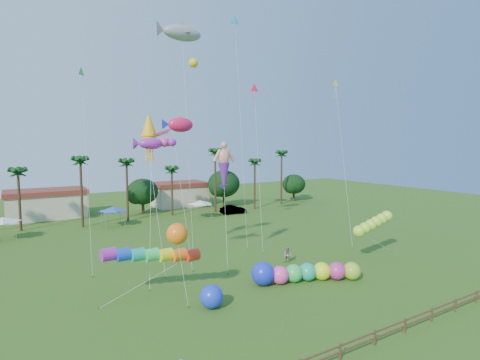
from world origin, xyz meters
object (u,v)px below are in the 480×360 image
car_b (233,210)px  spectator_b (288,255)px  blue_ball (211,297)px  caterpillar_inflatable (302,273)px

car_b → spectator_b: bearing=166.5°
car_b → blue_ball: 38.72m
caterpillar_inflatable → spectator_b: bearing=86.5°
spectator_b → car_b: bearing=132.0°
car_b → caterpillar_inflatable: (-11.51, -32.01, 0.11)m
spectator_b → caterpillar_inflatable: caterpillar_inflatable is taller
blue_ball → caterpillar_inflatable: bearing=3.3°
spectator_b → blue_ball: blue_ball is taller
caterpillar_inflatable → blue_ball: bearing=-155.5°
car_b → blue_ball: bearing=152.5°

